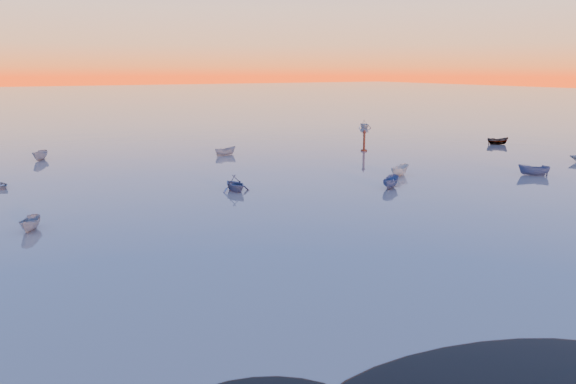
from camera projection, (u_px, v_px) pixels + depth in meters
ground at (107, 131)px, 112.24m from camera, size 600.00×600.00×0.00m
mud_lobes at (554, 342)px, 25.72m from camera, size 140.00×6.00×0.07m
moored_fleet at (181, 166)px, 71.98m from camera, size 124.00×58.00×1.20m
boat_near_center at (399, 176)px, 65.48m from camera, size 2.91×3.88×1.24m
channel_marker at (364, 142)px, 84.54m from camera, size 0.95×0.95×3.37m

